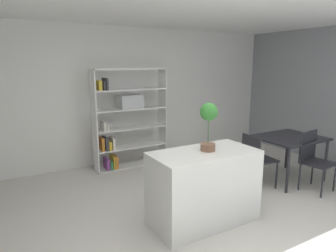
# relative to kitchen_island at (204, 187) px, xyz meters

# --- Properties ---
(ground_plane) EXTENTS (9.84, 9.84, 0.00)m
(ground_plane) POSITION_rel_kitchen_island_xyz_m (0.12, -0.10, -0.47)
(ground_plane) COLOR beige
(back_partition) EXTENTS (7.15, 0.06, 2.73)m
(back_partition) POSITION_rel_kitchen_island_xyz_m (0.12, 2.88, 0.89)
(back_partition) COLOR white
(back_partition) RESTS_ON ground_plane
(kitchen_island) EXTENTS (1.35, 0.69, 0.94)m
(kitchen_island) POSITION_rel_kitchen_island_xyz_m (0.00, 0.00, 0.00)
(kitchen_island) COLOR silver
(kitchen_island) RESTS_ON ground_plane
(potted_plant_on_island) EXTENTS (0.22, 0.22, 0.60)m
(potted_plant_on_island) POSITION_rel_kitchen_island_xyz_m (0.06, 0.01, 0.86)
(potted_plant_on_island) COLOR brown
(potted_plant_on_island) RESTS_ON kitchen_island
(open_bookshelf) EXTENTS (1.45, 0.33, 1.92)m
(open_bookshelf) POSITION_rel_kitchen_island_xyz_m (-0.05, 2.46, 0.50)
(open_bookshelf) COLOR white
(open_bookshelf) RESTS_ON ground_plane
(dining_table) EXTENTS (1.10, 0.92, 0.77)m
(dining_table) POSITION_rel_kitchen_island_xyz_m (2.14, 0.43, 0.22)
(dining_table) COLOR #232328
(dining_table) RESTS_ON ground_plane
(dining_chair_island_side) EXTENTS (0.49, 0.48, 0.88)m
(dining_chair_island_side) POSITION_rel_kitchen_island_xyz_m (1.38, 0.44, 0.07)
(dining_chair_island_side) COLOR #232328
(dining_chair_island_side) RESTS_ON ground_plane
(dining_chair_near) EXTENTS (0.50, 0.48, 0.95)m
(dining_chair_near) POSITION_rel_kitchen_island_xyz_m (2.13, -0.05, 0.09)
(dining_chair_near) COLOR #232328
(dining_chair_near) RESTS_ON ground_plane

